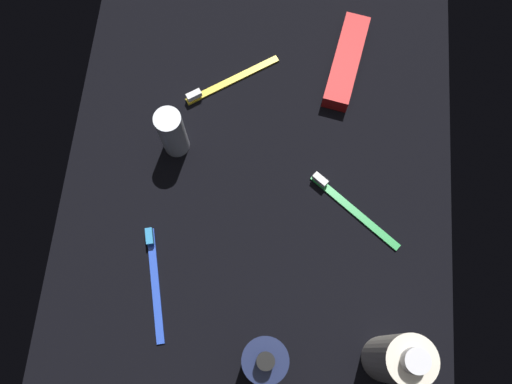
% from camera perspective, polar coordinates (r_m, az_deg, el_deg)
% --- Properties ---
extents(ground_plane, '(0.84, 0.64, 0.01)m').
position_cam_1_polar(ground_plane, '(0.87, -0.00, -0.68)').
color(ground_plane, black).
extents(lotion_bottle, '(0.06, 0.06, 0.19)m').
position_cam_1_polar(lotion_bottle, '(0.75, 0.91, -17.72)').
color(lotion_bottle, '#161E41').
rests_on(lotion_bottle, ground_plane).
extents(bodywash_bottle, '(0.07, 0.07, 0.18)m').
position_cam_1_polar(bodywash_bottle, '(0.77, 15.03, -17.15)').
color(bodywash_bottle, silver).
rests_on(bodywash_bottle, ground_plane).
extents(deodorant_stick, '(0.04, 0.04, 0.11)m').
position_cam_1_polar(deodorant_stick, '(0.85, -9.06, 6.36)').
color(deodorant_stick, silver).
rests_on(deodorant_stick, ground_plane).
extents(toothbrush_yellow, '(0.11, 0.16, 0.02)m').
position_cam_1_polar(toothbrush_yellow, '(0.94, -3.16, 11.85)').
color(toothbrush_yellow, yellow).
rests_on(toothbrush_yellow, ground_plane).
extents(toothbrush_green, '(0.12, 0.15, 0.02)m').
position_cam_1_polar(toothbrush_green, '(0.87, 10.11, -1.55)').
color(toothbrush_green, green).
rests_on(toothbrush_green, ground_plane).
extents(toothbrush_blue, '(0.18, 0.05, 0.02)m').
position_cam_1_polar(toothbrush_blue, '(0.85, -10.97, -9.07)').
color(toothbrush_blue, blue).
rests_on(toothbrush_blue, ground_plane).
extents(toothpaste_box_red, '(0.18, 0.08, 0.03)m').
position_cam_1_polar(toothpaste_box_red, '(0.96, 9.74, 13.76)').
color(toothpaste_box_red, red).
rests_on(toothpaste_box_red, ground_plane).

